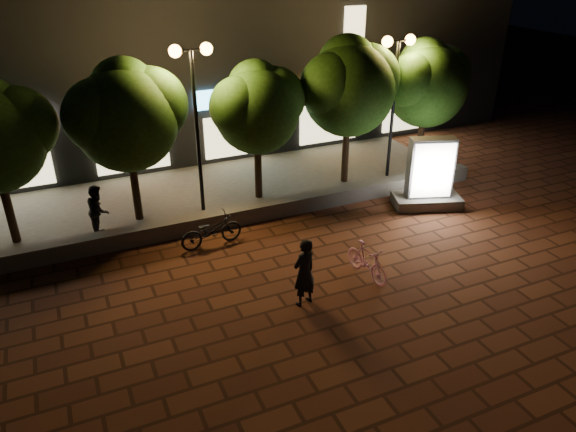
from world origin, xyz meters
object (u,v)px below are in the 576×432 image
tree_far_right (427,81)px  street_lamp_left (194,87)px  scooter_pink (367,261)px  tree_right (349,84)px  rider (304,272)px  street_lamp_right (396,71)px  pedestrian (98,210)px  tree_left (126,112)px  ad_kiosk (429,179)px  scooter_parked (211,231)px  tree_mid (257,105)px

tree_far_right → street_lamp_left: bearing=-178.2°
street_lamp_left → scooter_pink: street_lamp_left is taller
tree_right → tree_far_right: tree_right is taller
tree_right → rider: size_ratio=2.88×
street_lamp_right → pedestrian: street_lamp_right is taller
tree_left → ad_kiosk: tree_left is taller
scooter_parked → pedestrian: bearing=51.5°
street_lamp_left → rider: (0.82, -5.79, -3.15)m
tree_left → scooter_pink: (4.75, -5.66, -2.98)m
tree_right → scooter_parked: tree_right is taller
tree_left → tree_mid: bearing=-0.0°
tree_right → street_lamp_right: 1.70m
ad_kiosk → pedestrian: (-10.02, 2.21, -0.09)m
rider → pedestrian: 6.76m
scooter_parked → tree_mid: bearing=-49.8°
scooter_pink → tree_right: bearing=58.3°
tree_right → pedestrian: bearing=-175.8°
street_lamp_left → pedestrian: bearing=-173.6°
rider → pedestrian: bearing=-71.1°
rider → tree_left: bearing=-83.0°
scooter_pink → pedestrian: (-5.99, 5.04, 0.39)m
tree_far_right → street_lamp_right: (-1.55, -0.26, 0.53)m
tree_far_right → tree_left: bearing=180.0°
tree_left → scooter_parked: size_ratio=2.69×
tree_mid → pedestrian: 5.78m
tree_mid → rider: size_ratio=2.56×
tree_far_right → street_lamp_left: (-8.55, -0.26, 0.66)m
street_lamp_left → tree_mid: bearing=7.3°
scooter_pink → rider: (-1.98, -0.40, 0.41)m
rider → scooter_parked: size_ratio=0.97×
street_lamp_right → rider: bearing=-136.8°
tree_left → tree_far_right: (10.50, -0.00, -0.08)m
tree_mid → scooter_pink: tree_mid is taller
rider → street_lamp_left: bearing=-99.4°
rider → tree_right: bearing=-144.3°
tree_right → street_lamp_left: size_ratio=0.98×
tree_mid → scooter_pink: size_ratio=2.88×
street_lamp_right → scooter_parked: (-7.37, -2.20, -3.42)m
street_lamp_left → pedestrian: (-3.18, -0.36, -3.17)m
tree_far_right → pedestrian: 12.02m
tree_right → street_lamp_left: street_lamp_left is taller
tree_far_right → scooter_pink: bearing=-135.4°
tree_left → tree_far_right: size_ratio=1.03×
scooter_parked → tree_far_right: bearing=-79.8°
ad_kiosk → scooter_pink: bearing=-144.9°
street_lamp_left → scooter_parked: street_lamp_left is taller
tree_left → scooter_parked: bearing=-57.5°
street_lamp_left → scooter_pink: bearing=-62.5°
tree_left → rider: bearing=-65.4°
tree_right → ad_kiosk: tree_right is taller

